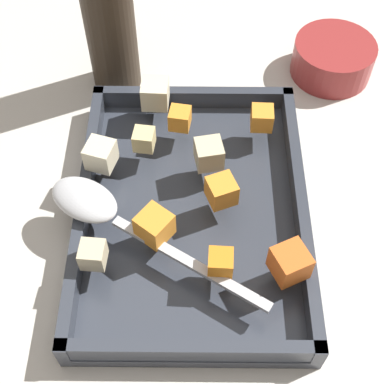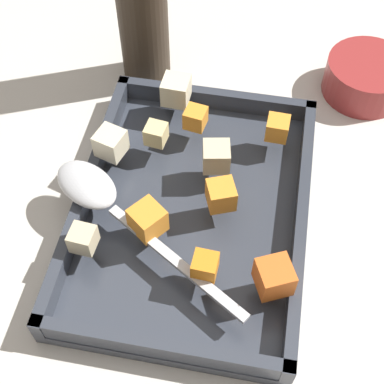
% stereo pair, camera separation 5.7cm
% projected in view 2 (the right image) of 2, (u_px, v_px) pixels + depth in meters
% --- Properties ---
extents(ground_plane, '(4.00, 4.00, 0.00)m').
position_uv_depth(ground_plane, '(185.00, 218.00, 0.61)').
color(ground_plane, beige).
extents(baking_dish, '(0.33, 0.24, 0.04)m').
position_uv_depth(baking_dish, '(192.00, 212.00, 0.60)').
color(baking_dish, '#333842').
rests_on(baking_dish, ground_plane).
extents(carrot_chunk_back_center, '(0.04, 0.04, 0.03)m').
position_uv_depth(carrot_chunk_back_center, '(221.00, 194.00, 0.56)').
color(carrot_chunk_back_center, orange).
rests_on(carrot_chunk_back_center, baking_dish).
extents(carrot_chunk_corner_nw, '(0.02, 0.02, 0.02)m').
position_uv_depth(carrot_chunk_corner_nw, '(205.00, 266.00, 0.52)').
color(carrot_chunk_corner_nw, orange).
rests_on(carrot_chunk_corner_nw, baking_dish).
extents(carrot_chunk_heap_side, '(0.03, 0.03, 0.02)m').
position_uv_depth(carrot_chunk_heap_side, '(195.00, 118.00, 0.63)').
color(carrot_chunk_heap_side, orange).
rests_on(carrot_chunk_heap_side, baking_dish).
extents(carrot_chunk_far_right, '(0.04, 0.04, 0.03)m').
position_uv_depth(carrot_chunk_far_right, '(274.00, 277.00, 0.51)').
color(carrot_chunk_far_right, orange).
rests_on(carrot_chunk_far_right, baking_dish).
extents(carrot_chunk_corner_ne, '(0.03, 0.03, 0.02)m').
position_uv_depth(carrot_chunk_corner_ne, '(277.00, 128.00, 0.62)').
color(carrot_chunk_corner_ne, orange).
rests_on(carrot_chunk_corner_ne, baking_dish).
extents(carrot_chunk_near_right, '(0.04, 0.04, 0.03)m').
position_uv_depth(carrot_chunk_near_right, '(148.00, 220.00, 0.54)').
color(carrot_chunk_near_right, orange).
rests_on(carrot_chunk_near_right, baking_dish).
extents(potato_chunk_near_left, '(0.03, 0.03, 0.02)m').
position_uv_depth(potato_chunk_near_left, '(83.00, 239.00, 0.54)').
color(potato_chunk_near_left, beige).
rests_on(potato_chunk_near_left, baking_dish).
extents(potato_chunk_mid_left, '(0.03, 0.03, 0.03)m').
position_uv_depth(potato_chunk_mid_left, '(176.00, 90.00, 0.65)').
color(potato_chunk_mid_left, beige).
rests_on(potato_chunk_mid_left, baking_dish).
extents(potato_chunk_corner_sw, '(0.04, 0.04, 0.03)m').
position_uv_depth(potato_chunk_corner_sw, '(111.00, 143.00, 0.60)').
color(potato_chunk_corner_sw, beige).
rests_on(potato_chunk_corner_sw, baking_dish).
extents(potato_chunk_rim_edge, '(0.03, 0.03, 0.02)m').
position_uv_depth(potato_chunk_rim_edge, '(156.00, 134.00, 0.61)').
color(potato_chunk_rim_edge, '#E0CC89').
rests_on(potato_chunk_rim_edge, baking_dish).
extents(potato_chunk_corner_se, '(0.03, 0.03, 0.03)m').
position_uv_depth(potato_chunk_corner_se, '(216.00, 157.00, 0.59)').
color(potato_chunk_corner_se, beige).
rests_on(potato_chunk_corner_se, baking_dish).
extents(serving_spoon, '(0.16, 0.23, 0.02)m').
position_uv_depth(serving_spoon, '(96.00, 192.00, 0.57)').
color(serving_spoon, silver).
rests_on(serving_spoon, baking_dish).
extents(small_prep_bowl, '(0.11, 0.11, 0.05)m').
position_uv_depth(small_prep_bowl, '(366.00, 77.00, 0.71)').
color(small_prep_bowl, maroon).
rests_on(small_prep_bowl, ground_plane).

